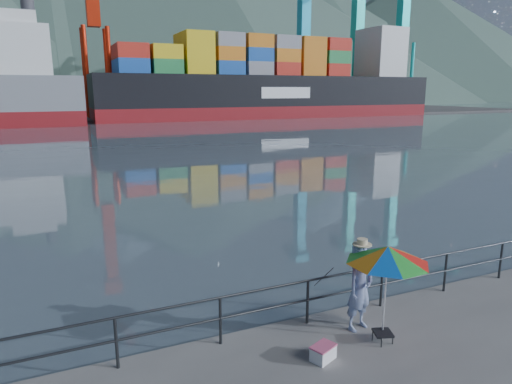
% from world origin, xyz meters
% --- Properties ---
extents(harbor_water, '(500.00, 280.00, 0.00)m').
position_xyz_m(harbor_water, '(0.00, 130.00, 0.00)').
color(harbor_water, '#50616C').
rests_on(harbor_water, ground).
extents(far_dock, '(200.00, 40.00, 0.40)m').
position_xyz_m(far_dock, '(10.00, 93.00, 0.00)').
color(far_dock, '#514F4C').
rests_on(far_dock, ground).
extents(guardrail, '(22.00, 0.06, 1.03)m').
position_xyz_m(guardrail, '(0.00, 1.70, 0.52)').
color(guardrail, '#2D3033').
rests_on(guardrail, ground).
extents(mountains, '(600.00, 332.80, 80.00)m').
position_xyz_m(mountains, '(38.82, 207.75, 35.55)').
color(mountains, '#385147').
rests_on(mountains, ground).
extents(port_cranes, '(116.00, 28.00, 38.40)m').
position_xyz_m(port_cranes, '(31.00, 84.00, 16.00)').
color(port_cranes, red).
rests_on(port_cranes, ground).
extents(container_stacks, '(58.00, 5.40, 7.80)m').
position_xyz_m(container_stacks, '(38.49, 93.59, 2.98)').
color(container_stacks, '#267F3F').
rests_on(container_stacks, ground).
extents(fisherman, '(0.77, 0.60, 1.86)m').
position_xyz_m(fisherman, '(1.89, 1.08, 0.93)').
color(fisherman, navy).
rests_on(fisherman, ground).
extents(beach_umbrella, '(2.11, 2.11, 2.01)m').
position_xyz_m(beach_umbrella, '(2.06, 0.49, 1.84)').
color(beach_umbrella, white).
rests_on(beach_umbrella, ground).
extents(folding_stool, '(0.45, 0.45, 0.23)m').
position_xyz_m(folding_stool, '(2.00, 0.41, 0.12)').
color(folding_stool, black).
rests_on(folding_stool, ground).
extents(cooler_bag, '(0.54, 0.45, 0.26)m').
position_xyz_m(cooler_bag, '(0.57, 0.38, 0.13)').
color(cooler_bag, silver).
rests_on(cooler_bag, ground).
extents(fishing_rod, '(0.49, 1.46, 1.08)m').
position_xyz_m(fishing_rod, '(1.51, 1.91, 0.00)').
color(fishing_rod, black).
rests_on(fishing_rod, ground).
extents(container_ship, '(67.10, 11.18, 18.10)m').
position_xyz_m(container_ship, '(38.02, 75.22, 5.78)').
color(container_ship, maroon).
rests_on(container_ship, ground).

